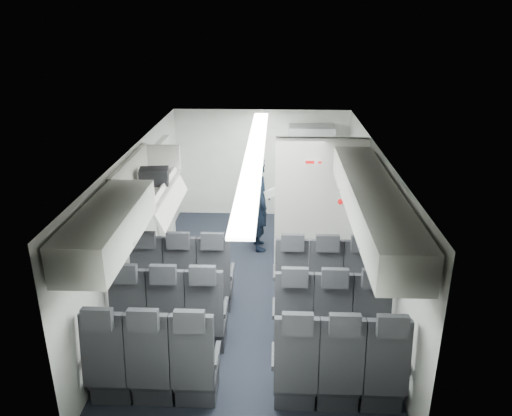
# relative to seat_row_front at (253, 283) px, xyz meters

# --- Properties ---
(cabin_shell) EXTENTS (3.41, 6.01, 2.16)m
(cabin_shell) POSITION_rel_seat_row_front_xyz_m (0.00, 0.53, 0.72)
(cabin_shell) COLOR black
(cabin_shell) RESTS_ON ground
(seat_row_front) EXTENTS (3.33, 0.56, 1.24)m
(seat_row_front) POSITION_rel_seat_row_front_xyz_m (0.00, 0.00, 0.00)
(seat_row_front) COLOR #27272A
(seat_row_front) RESTS_ON cabin_shell
(seat_row_mid) EXTENTS (3.33, 0.56, 1.24)m
(seat_row_mid) POSITION_rel_seat_row_front_xyz_m (0.00, -0.90, 0.00)
(seat_row_mid) COLOR #27272A
(seat_row_mid) RESTS_ON cabin_shell
(seat_row_rear) EXTENTS (3.33, 0.56, 1.24)m
(seat_row_rear) POSITION_rel_seat_row_front_xyz_m (0.00, -1.80, 0.00)
(seat_row_rear) COLOR #27272A
(seat_row_rear) RESTS_ON cabin_shell
(overhead_bin_left_rear) EXTENTS (0.53, 1.80, 0.40)m
(overhead_bin_left_rear) POSITION_rel_seat_row_front_xyz_m (-1.40, -1.47, 1.46)
(overhead_bin_left_rear) COLOR silver
(overhead_bin_left_rear) RESTS_ON cabin_shell
(overhead_bin_left_front_open) EXTENTS (0.64, 1.70, 0.72)m
(overhead_bin_left_front_open) POSITION_rel_seat_row_front_xyz_m (-1.44, 0.28, 1.33)
(overhead_bin_left_front_open) COLOR #9E9E93
(overhead_bin_left_front_open) RESTS_ON cabin_shell
(overhead_bin_right_rear) EXTENTS (0.53, 1.80, 0.40)m
(overhead_bin_right_rear) POSITION_rel_seat_row_front_xyz_m (1.40, -1.47, 1.46)
(overhead_bin_right_rear) COLOR silver
(overhead_bin_right_rear) RESTS_ON cabin_shell
(overhead_bin_right_front) EXTENTS (0.53, 1.70, 0.40)m
(overhead_bin_right_front) POSITION_rel_seat_row_front_xyz_m (1.40, 0.28, 1.46)
(overhead_bin_right_front) COLOR silver
(overhead_bin_right_front) RESTS_ON cabin_shell
(bulkhead_partition) EXTENTS (1.40, 0.15, 2.13)m
(bulkhead_partition) POSITION_rel_seat_row_front_xyz_m (0.98, 1.33, 0.67)
(bulkhead_partition) COLOR silver
(bulkhead_partition) RESTS_ON cabin_shell
(galley_unit) EXTENTS (0.85, 0.52, 1.90)m
(galley_unit) POSITION_rel_seat_row_front_xyz_m (0.95, 3.25, 0.55)
(galley_unit) COLOR #939399
(galley_unit) RESTS_ON cabin_shell
(boarding_door) EXTENTS (0.12, 1.27, 1.86)m
(boarding_door) POSITION_rel_seat_row_front_xyz_m (-1.64, 2.09, 0.55)
(boarding_door) COLOR silver
(boarding_door) RESTS_ON cabin_shell
(flight_attendant) EXTENTS (0.52, 0.68, 1.66)m
(flight_attendant) POSITION_rel_seat_row_front_xyz_m (0.01, 1.95, 0.43)
(flight_attendant) COLOR black
(flight_attendant) RESTS_ON ground
(carry_on_bag) EXTENTS (0.42, 0.32, 0.23)m
(carry_on_bag) POSITION_rel_seat_row_front_xyz_m (-1.38, 0.43, 1.39)
(carry_on_bag) COLOR black
(carry_on_bag) RESTS_ON overhead_bin_left_front_open
(papers) EXTENTS (0.20, 0.11, 0.15)m
(papers) POSITION_rel_seat_row_front_xyz_m (0.20, 1.90, 0.63)
(papers) COLOR white
(papers) RESTS_ON flight_attendant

